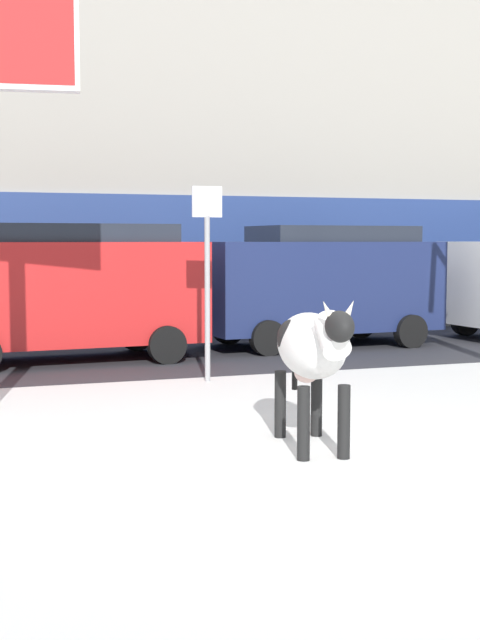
{
  "coord_description": "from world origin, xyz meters",
  "views": [
    {
      "loc": [
        -3.42,
        -6.89,
        2.05
      ],
      "look_at": [
        0.04,
        2.98,
        1.1
      ],
      "focal_mm": 49.35,
      "sensor_mm": 36.0,
      "label": 1
    }
  ],
  "objects": [
    {
      "name": "car_navy_van",
      "position": [
        3.65,
        8.63,
        1.24
      ],
      "size": [
        4.7,
        2.31,
        2.32
      ],
      "color": "#19234C",
      "rests_on": "ground"
    },
    {
      "name": "building_facade",
      "position": [
        0.0,
        14.22,
        6.48
      ],
      "size": [
        44.0,
        6.1,
        13.0
      ],
      "color": "gray",
      "rests_on": "ground"
    },
    {
      "name": "cow_holstein",
      "position": [
        0.05,
        0.92,
        1.0
      ],
      "size": [
        0.82,
        1.93,
        1.54
      ],
      "color": "silver",
      "rests_on": "ground"
    },
    {
      "name": "car_red_van",
      "position": [
        -1.29,
        8.05,
        1.24
      ],
      "size": [
        4.7,
        2.31,
        2.32
      ],
      "color": "red",
      "rests_on": "ground"
    },
    {
      "name": "pedestrian_by_cars",
      "position": [
        0.56,
        11.39,
        0.88
      ],
      "size": [
        0.36,
        0.24,
        1.73
      ],
      "color": "#282833",
      "rests_on": "ground"
    },
    {
      "name": "ground_plane",
      "position": [
        0.0,
        0.0,
        0.0
      ],
      "size": [
        120.0,
        120.0,
        0.0
      ],
      "primitive_type": "plane",
      "color": "white"
    },
    {
      "name": "street_sign",
      "position": [
        0.33,
        5.25,
        1.67
      ],
      "size": [
        0.44,
        0.08,
        2.82
      ],
      "color": "gray",
      "rests_on": "ground"
    },
    {
      "name": "road_strip",
      "position": [
        0.0,
        8.39,
        0.0
      ],
      "size": [
        60.0,
        5.6,
        0.01
      ],
      "primitive_type": "cube",
      "color": "#333338",
      "rests_on": "ground"
    }
  ]
}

